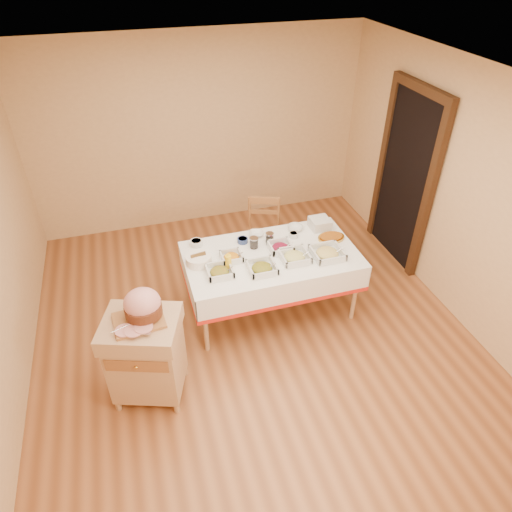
{
  "coord_description": "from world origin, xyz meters",
  "views": [
    {
      "loc": [
        -0.98,
        -3.38,
        3.57
      ],
      "look_at": [
        0.1,
        0.2,
        0.85
      ],
      "focal_mm": 32.0,
      "sensor_mm": 36.0,
      "label": 1
    }
  ],
  "objects_px": {
    "ham_on_board": "(142,307)",
    "bread_basket": "(199,260)",
    "dining_table": "(271,266)",
    "dining_chair": "(263,235)",
    "butcher_cart": "(146,354)",
    "brass_platter": "(331,237)",
    "preserve_jar_left": "(254,243)",
    "plate_stack": "(320,223)",
    "mustard_bottle": "(228,261)",
    "preserve_jar_right": "(270,238)"
  },
  "relations": [
    {
      "from": "ham_on_board",
      "to": "bread_basket",
      "type": "height_order",
      "value": "ham_on_board"
    },
    {
      "from": "dining_table",
      "to": "dining_chair",
      "type": "xyz_separation_m",
      "value": [
        0.16,
        0.79,
        -0.12
      ]
    },
    {
      "from": "dining_table",
      "to": "butcher_cart",
      "type": "bearing_deg",
      "value": -151.08
    },
    {
      "from": "brass_platter",
      "to": "preserve_jar_left",
      "type": "bearing_deg",
      "value": 174.42
    },
    {
      "from": "plate_stack",
      "to": "brass_platter",
      "type": "xyz_separation_m",
      "value": [
        0.04,
        -0.24,
        -0.04
      ]
    },
    {
      "from": "preserve_jar_left",
      "to": "mustard_bottle",
      "type": "xyz_separation_m",
      "value": [
        -0.35,
        -0.28,
        0.03
      ]
    },
    {
      "from": "preserve_jar_right",
      "to": "plate_stack",
      "type": "xyz_separation_m",
      "value": [
        0.64,
        0.11,
        0.01
      ]
    },
    {
      "from": "preserve_jar_right",
      "to": "bread_basket",
      "type": "relative_size",
      "value": 0.44
    },
    {
      "from": "mustard_bottle",
      "to": "brass_platter",
      "type": "relative_size",
      "value": 0.64
    },
    {
      "from": "dining_table",
      "to": "brass_platter",
      "type": "relative_size",
      "value": 6.01
    },
    {
      "from": "dining_chair",
      "to": "brass_platter",
      "type": "xyz_separation_m",
      "value": [
        0.56,
        -0.71,
        0.3
      ]
    },
    {
      "from": "preserve_jar_left",
      "to": "bread_basket",
      "type": "xyz_separation_m",
      "value": [
        -0.62,
        -0.11,
        -0.01
      ]
    },
    {
      "from": "mustard_bottle",
      "to": "brass_platter",
      "type": "distance_m",
      "value": 1.23
    },
    {
      "from": "butcher_cart",
      "to": "ham_on_board",
      "type": "distance_m",
      "value": 0.52
    },
    {
      "from": "plate_stack",
      "to": "bread_basket",
      "type": "bearing_deg",
      "value": -169.35
    },
    {
      "from": "butcher_cart",
      "to": "preserve_jar_left",
      "type": "xyz_separation_m",
      "value": [
        1.28,
        0.95,
        0.3
      ]
    },
    {
      "from": "preserve_jar_right",
      "to": "bread_basket",
      "type": "bearing_deg",
      "value": -168.87
    },
    {
      "from": "dining_table",
      "to": "mustard_bottle",
      "type": "relative_size",
      "value": 9.34
    },
    {
      "from": "dining_chair",
      "to": "mustard_bottle",
      "type": "xyz_separation_m",
      "value": [
        -0.65,
        -0.9,
        0.37
      ]
    },
    {
      "from": "dining_table",
      "to": "preserve_jar_left",
      "type": "bearing_deg",
      "value": 129.45
    },
    {
      "from": "bread_basket",
      "to": "brass_platter",
      "type": "height_order",
      "value": "bread_basket"
    },
    {
      "from": "butcher_cart",
      "to": "dining_chair",
      "type": "distance_m",
      "value": 2.23
    },
    {
      "from": "dining_chair",
      "to": "bread_basket",
      "type": "xyz_separation_m",
      "value": [
        -0.93,
        -0.74,
        0.33
      ]
    },
    {
      "from": "ham_on_board",
      "to": "butcher_cart",
      "type": "bearing_deg",
      "value": -141.93
    },
    {
      "from": "mustard_bottle",
      "to": "plate_stack",
      "type": "relative_size",
      "value": 0.91
    },
    {
      "from": "butcher_cart",
      "to": "bread_basket",
      "type": "relative_size",
      "value": 3.46
    },
    {
      "from": "butcher_cart",
      "to": "bread_basket",
      "type": "distance_m",
      "value": 1.11
    },
    {
      "from": "mustard_bottle",
      "to": "plate_stack",
      "type": "bearing_deg",
      "value": 20.38
    },
    {
      "from": "preserve_jar_right",
      "to": "brass_platter",
      "type": "height_order",
      "value": "preserve_jar_right"
    },
    {
      "from": "preserve_jar_right",
      "to": "brass_platter",
      "type": "distance_m",
      "value": 0.69
    },
    {
      "from": "dining_table",
      "to": "plate_stack",
      "type": "height_order",
      "value": "plate_stack"
    },
    {
      "from": "dining_chair",
      "to": "ham_on_board",
      "type": "distance_m",
      "value": 2.25
    },
    {
      "from": "butcher_cart",
      "to": "brass_platter",
      "type": "relative_size",
      "value": 2.98
    },
    {
      "from": "preserve_jar_right",
      "to": "brass_platter",
      "type": "relative_size",
      "value": 0.38
    },
    {
      "from": "mustard_bottle",
      "to": "brass_platter",
      "type": "xyz_separation_m",
      "value": [
        1.21,
        0.19,
        -0.07
      ]
    },
    {
      "from": "ham_on_board",
      "to": "preserve_jar_left",
      "type": "distance_m",
      "value": 1.55
    },
    {
      "from": "butcher_cart",
      "to": "preserve_jar_right",
      "type": "xyz_separation_m",
      "value": [
        1.47,
        1.0,
        0.3
      ]
    },
    {
      "from": "brass_platter",
      "to": "mustard_bottle",
      "type": "bearing_deg",
      "value": -170.92
    },
    {
      "from": "preserve_jar_left",
      "to": "preserve_jar_right",
      "type": "bearing_deg",
      "value": 13.69
    },
    {
      "from": "bread_basket",
      "to": "preserve_jar_right",
      "type": "bearing_deg",
      "value": 11.13
    },
    {
      "from": "butcher_cart",
      "to": "preserve_jar_right",
      "type": "bearing_deg",
      "value": 34.22
    },
    {
      "from": "ham_on_board",
      "to": "preserve_jar_right",
      "type": "height_order",
      "value": "ham_on_board"
    },
    {
      "from": "preserve_jar_left",
      "to": "butcher_cart",
      "type": "bearing_deg",
      "value": -143.29
    },
    {
      "from": "dining_table",
      "to": "ham_on_board",
      "type": "distance_m",
      "value": 1.62
    },
    {
      "from": "ham_on_board",
      "to": "plate_stack",
      "type": "height_order",
      "value": "ham_on_board"
    },
    {
      "from": "preserve_jar_right",
      "to": "mustard_bottle",
      "type": "relative_size",
      "value": 0.6
    },
    {
      "from": "dining_table",
      "to": "dining_chair",
      "type": "distance_m",
      "value": 0.82
    },
    {
      "from": "plate_stack",
      "to": "dining_chair",
      "type": "bearing_deg",
      "value": 138.5
    },
    {
      "from": "plate_stack",
      "to": "ham_on_board",
      "type": "bearing_deg",
      "value": -152.41
    },
    {
      "from": "bread_basket",
      "to": "ham_on_board",
      "type": "bearing_deg",
      "value": -127.23
    }
  ]
}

